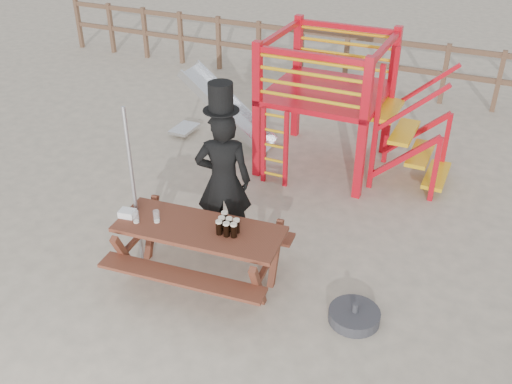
% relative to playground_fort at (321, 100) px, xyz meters
% --- Properties ---
extents(ground, '(60.00, 60.00, 0.00)m').
position_rel_playground_fort_xyz_m(ground, '(-0.12, -3.58, -1.07)').
color(ground, '#C0AF96').
rests_on(ground, ground).
extents(back_fence, '(15.09, 0.09, 1.20)m').
position_rel_playground_fort_xyz_m(back_fence, '(-0.12, 3.42, -0.34)').
color(back_fence, brown).
rests_on(back_fence, ground).
extents(playground_fort, '(4.71, 1.84, 2.10)m').
position_rel_playground_fort_xyz_m(playground_fort, '(0.00, 0.00, 0.00)').
color(playground_fort, red).
rests_on(playground_fort, ground).
extents(picnic_table, '(2.01, 1.48, 0.74)m').
position_rel_playground_fort_xyz_m(picnic_table, '(-0.25, -3.37, -0.61)').
color(picnic_table, brown).
rests_on(picnic_table, ground).
extents(man_with_hat, '(0.79, 0.67, 2.18)m').
position_rel_playground_fort_xyz_m(man_with_hat, '(-0.32, -2.63, -0.10)').
color(man_with_hat, black).
rests_on(man_with_hat, ground).
extents(metal_pole, '(0.04, 0.04, 2.02)m').
position_rel_playground_fort_xyz_m(metal_pole, '(-1.12, -3.33, -0.06)').
color(metal_pole, '#B2B2B7').
rests_on(metal_pole, ground).
extents(parasol_base, '(0.56, 0.56, 0.24)m').
position_rel_playground_fort_xyz_m(parasol_base, '(1.58, -3.29, -1.01)').
color(parasol_base, '#333337').
rests_on(parasol_base, ground).
extents(paper_bag, '(0.20, 0.17, 0.08)m').
position_rel_playground_fort_xyz_m(paper_bag, '(-1.11, -3.52, -0.30)').
color(paper_bag, white).
rests_on(paper_bag, picnic_table).
extents(stout_pints, '(0.27, 0.26, 0.17)m').
position_rel_playground_fort_xyz_m(stout_pints, '(0.08, -3.31, -0.25)').
color(stout_pints, black).
rests_on(stout_pints, picnic_table).
extents(empty_glasses, '(0.28, 0.18, 0.15)m').
position_rel_playground_fort_xyz_m(empty_glasses, '(-0.84, -3.53, -0.27)').
color(empty_glasses, silver).
rests_on(empty_glasses, picnic_table).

